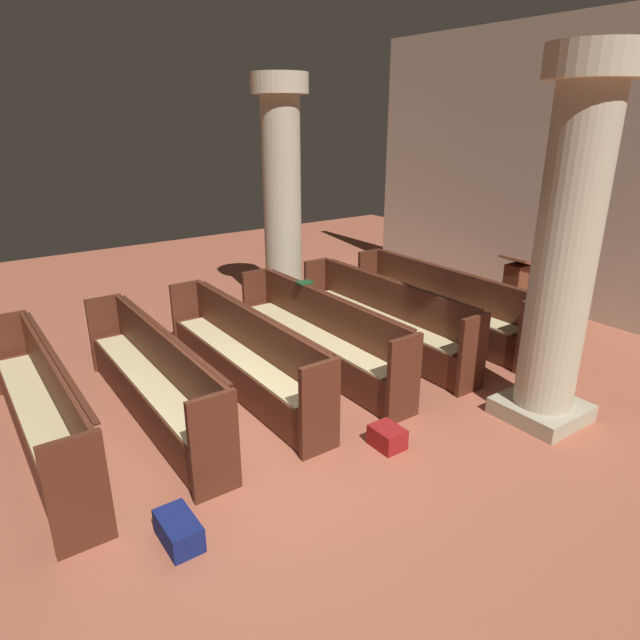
% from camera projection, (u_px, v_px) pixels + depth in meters
% --- Properties ---
extents(ground_plane, '(19.20, 19.20, 0.00)m').
position_uv_depth(ground_plane, '(263.00, 442.00, 5.54)').
color(ground_plane, '#AD5B42').
extents(back_wall, '(10.00, 0.16, 4.50)m').
position_uv_depth(back_wall, '(620.00, 175.00, 8.05)').
color(back_wall, beige).
rests_on(back_wall, ground).
extents(pew_row_0, '(3.19, 0.46, 0.96)m').
position_uv_depth(pew_row_0, '(439.00, 301.00, 8.15)').
color(pew_row_0, '#562819').
rests_on(pew_row_0, ground).
extents(pew_row_1, '(3.19, 0.46, 0.96)m').
position_uv_depth(pew_row_1, '(384.00, 315.00, 7.57)').
color(pew_row_1, '#562819').
rests_on(pew_row_1, ground).
extents(pew_row_2, '(3.19, 0.47, 0.96)m').
position_uv_depth(pew_row_2, '(319.00, 332.00, 6.98)').
color(pew_row_2, '#562819').
rests_on(pew_row_2, ground).
extents(pew_row_3, '(3.19, 0.46, 0.96)m').
position_uv_depth(pew_row_3, '(243.00, 352.00, 6.40)').
color(pew_row_3, '#562819').
rests_on(pew_row_3, ground).
extents(pew_row_4, '(3.19, 0.46, 0.96)m').
position_uv_depth(pew_row_4, '(152.00, 376.00, 5.81)').
color(pew_row_4, '#562819').
rests_on(pew_row_4, ground).
extents(pew_row_5, '(3.19, 0.47, 0.96)m').
position_uv_depth(pew_row_5, '(41.00, 405.00, 5.23)').
color(pew_row_5, '#562819').
rests_on(pew_row_5, ground).
extents(pillar_aisle_side, '(0.88, 0.88, 3.67)m').
position_uv_depth(pillar_aisle_side, '(567.00, 244.00, 5.34)').
color(pillar_aisle_side, tan).
rests_on(pillar_aisle_side, ground).
extents(pillar_far_side, '(0.88, 0.88, 3.67)m').
position_uv_depth(pillar_far_side, '(282.00, 193.00, 8.78)').
color(pillar_far_side, tan).
rests_on(pillar_far_side, ground).
extents(lectern, '(0.48, 0.45, 1.08)m').
position_uv_depth(lectern, '(514.00, 296.00, 8.51)').
color(lectern, '#562B1A').
rests_on(lectern, ground).
extents(hymn_book, '(0.16, 0.20, 0.02)m').
position_uv_depth(hymn_book, '(304.00, 283.00, 7.38)').
color(hymn_book, '#194723').
rests_on(hymn_book, pew_row_2).
extents(kneeler_box_navy, '(0.44, 0.25, 0.21)m').
position_uv_depth(kneeler_box_navy, '(179.00, 530.00, 4.21)').
color(kneeler_box_navy, navy).
rests_on(kneeler_box_navy, ground).
extents(kneeler_box_red, '(0.33, 0.26, 0.21)m').
position_uv_depth(kneeler_box_red, '(387.00, 437.00, 5.43)').
color(kneeler_box_red, maroon).
rests_on(kneeler_box_red, ground).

